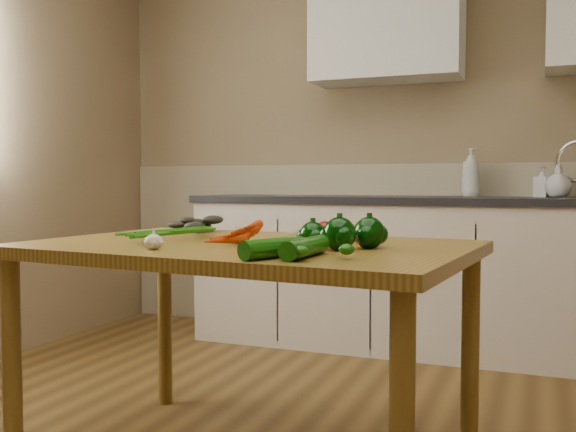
{
  "coord_description": "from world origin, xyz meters",
  "views": [
    {
      "loc": [
        0.8,
        -1.57,
        0.98
      ],
      "look_at": [
        -0.07,
        0.63,
        0.86
      ],
      "focal_mm": 40.0,
      "sensor_mm": 36.0,
      "label": 1
    }
  ],
  "objects_px": {
    "pepper_c": "(340,234)",
    "zucchini_a": "(305,247)",
    "soap_bottle_c": "(558,181)",
    "leafy_greens": "(195,220)",
    "carrot_bunch": "(218,232)",
    "soap_bottle_a": "(471,172)",
    "tomato_c": "(366,236)",
    "table": "(247,269)",
    "pepper_a": "(313,235)",
    "tomato_a": "(325,232)",
    "garlic_bulb": "(154,242)",
    "zucchini_b": "(273,248)",
    "tomato_b": "(357,233)",
    "soap_bottle_b": "(543,182)",
    "pepper_b": "(369,233)"
  },
  "relations": [
    {
      "from": "pepper_c",
      "to": "zucchini_a",
      "type": "bearing_deg",
      "value": -99.87
    },
    {
      "from": "soap_bottle_c",
      "to": "leafy_greens",
      "type": "distance_m",
      "value": 2.08
    },
    {
      "from": "carrot_bunch",
      "to": "soap_bottle_a",
      "type": "bearing_deg",
      "value": 78.02
    },
    {
      "from": "tomato_c",
      "to": "table",
      "type": "bearing_deg",
      "value": -170.12
    },
    {
      "from": "soap_bottle_a",
      "to": "zucchini_a",
      "type": "distance_m",
      "value": 2.32
    },
    {
      "from": "table",
      "to": "pepper_a",
      "type": "relative_size",
      "value": 18.76
    },
    {
      "from": "pepper_a",
      "to": "tomato_a",
      "type": "distance_m",
      "value": 0.22
    },
    {
      "from": "carrot_bunch",
      "to": "pepper_c",
      "type": "bearing_deg",
      "value": -6.01
    },
    {
      "from": "garlic_bulb",
      "to": "tomato_a",
      "type": "height_order",
      "value": "tomato_a"
    },
    {
      "from": "carrot_bunch",
      "to": "zucchini_b",
      "type": "xyz_separation_m",
      "value": [
        0.35,
        -0.35,
        -0.01
      ]
    },
    {
      "from": "soap_bottle_a",
      "to": "leafy_greens",
      "type": "relative_size",
      "value": 1.37
    },
    {
      "from": "soap_bottle_a",
      "to": "tomato_b",
      "type": "xyz_separation_m",
      "value": [
        -0.2,
        -1.8,
        -0.23
      ]
    },
    {
      "from": "leafy_greens",
      "to": "pepper_a",
      "type": "height_order",
      "value": "leafy_greens"
    },
    {
      "from": "leafy_greens",
      "to": "tomato_c",
      "type": "bearing_deg",
      "value": -19.54
    },
    {
      "from": "carrot_bunch",
      "to": "pepper_a",
      "type": "distance_m",
      "value": 0.37
    },
    {
      "from": "table",
      "to": "tomato_a",
      "type": "height_order",
      "value": "tomato_a"
    },
    {
      "from": "soap_bottle_b",
      "to": "tomato_c",
      "type": "distance_m",
      "value": 1.98
    },
    {
      "from": "tomato_b",
      "to": "soap_bottle_a",
      "type": "bearing_deg",
      "value": 83.74
    },
    {
      "from": "tomato_b",
      "to": "zucchini_a",
      "type": "height_order",
      "value": "tomato_b"
    },
    {
      "from": "garlic_bulb",
      "to": "zucchini_b",
      "type": "xyz_separation_m",
      "value": [
        0.42,
        -0.07,
        0.0
      ]
    },
    {
      "from": "pepper_c",
      "to": "zucchini_b",
      "type": "bearing_deg",
      "value": -112.82
    },
    {
      "from": "soap_bottle_a",
      "to": "pepper_b",
      "type": "height_order",
      "value": "soap_bottle_a"
    },
    {
      "from": "soap_bottle_a",
      "to": "tomato_c",
      "type": "bearing_deg",
      "value": -127.61
    },
    {
      "from": "tomato_b",
      "to": "zucchini_b",
      "type": "bearing_deg",
      "value": -98.03
    },
    {
      "from": "table",
      "to": "tomato_b",
      "type": "height_order",
      "value": "tomato_b"
    },
    {
      "from": "garlic_bulb",
      "to": "tomato_a",
      "type": "relative_size",
      "value": 0.7
    },
    {
      "from": "tomato_b",
      "to": "tomato_c",
      "type": "xyz_separation_m",
      "value": [
        0.07,
        -0.12,
        0.0
      ]
    },
    {
      "from": "soap_bottle_a",
      "to": "leafy_greens",
      "type": "height_order",
      "value": "soap_bottle_a"
    },
    {
      "from": "table",
      "to": "pepper_b",
      "type": "distance_m",
      "value": 0.45
    },
    {
      "from": "garlic_bulb",
      "to": "soap_bottle_b",
      "type": "bearing_deg",
      "value": 64.13
    },
    {
      "from": "pepper_c",
      "to": "tomato_c",
      "type": "xyz_separation_m",
      "value": [
        0.04,
        0.18,
        -0.02
      ]
    },
    {
      "from": "soap_bottle_a",
      "to": "leafy_greens",
      "type": "distance_m",
      "value": 1.89
    },
    {
      "from": "zucchini_a",
      "to": "zucchini_b",
      "type": "relative_size",
      "value": 1.15
    },
    {
      "from": "pepper_c",
      "to": "soap_bottle_c",
      "type": "bearing_deg",
      "value": 72.06
    },
    {
      "from": "table",
      "to": "pepper_c",
      "type": "distance_m",
      "value": 0.4
    },
    {
      "from": "soap_bottle_c",
      "to": "garlic_bulb",
      "type": "xyz_separation_m",
      "value": [
        -1.18,
        -2.17,
        -0.19
      ]
    },
    {
      "from": "leafy_greens",
      "to": "table",
      "type": "bearing_deg",
      "value": -41.25
    },
    {
      "from": "soap_bottle_b",
      "to": "tomato_c",
      "type": "bearing_deg",
      "value": 99.91
    },
    {
      "from": "table",
      "to": "tomato_c",
      "type": "bearing_deg",
      "value": 15.22
    },
    {
      "from": "garlic_bulb",
      "to": "pepper_b",
      "type": "xyz_separation_m",
      "value": [
        0.6,
        0.28,
        0.02
      ]
    },
    {
      "from": "soap_bottle_a",
      "to": "zucchini_b",
      "type": "xyz_separation_m",
      "value": [
        -0.28,
        -2.35,
        -0.24
      ]
    },
    {
      "from": "carrot_bunch",
      "to": "tomato_b",
      "type": "xyz_separation_m",
      "value": [
        0.43,
        0.21,
        -0.01
      ]
    },
    {
      "from": "table",
      "to": "pepper_a",
      "type": "distance_m",
      "value": 0.31
    },
    {
      "from": "carrot_bunch",
      "to": "tomato_a",
      "type": "distance_m",
      "value": 0.36
    },
    {
      "from": "tomato_c",
      "to": "pepper_a",
      "type": "bearing_deg",
      "value": -129.35
    },
    {
      "from": "soap_bottle_a",
      "to": "tomato_c",
      "type": "xyz_separation_m",
      "value": [
        -0.13,
        -1.92,
        -0.23
      ]
    },
    {
      "from": "table",
      "to": "pepper_c",
      "type": "bearing_deg",
      "value": -11.67
    },
    {
      "from": "soap_bottle_a",
      "to": "tomato_c",
      "type": "distance_m",
      "value": 1.94
    },
    {
      "from": "pepper_c",
      "to": "tomato_b",
      "type": "relative_size",
      "value": 1.53
    },
    {
      "from": "tomato_c",
      "to": "zucchini_a",
      "type": "bearing_deg",
      "value": -100.56
    }
  ]
}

